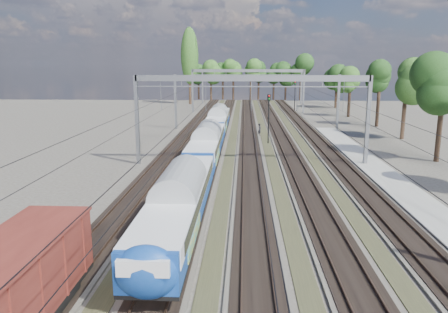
{
  "coord_description": "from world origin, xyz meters",
  "views": [
    {
      "loc": [
        -0.67,
        -13.35,
        10.09
      ],
      "look_at": [
        -2.27,
        20.83,
        2.8
      ],
      "focal_mm": 35.0,
      "sensor_mm": 36.0,
      "label": 1
    }
  ],
  "objects_px": {
    "signal_near": "(269,113)",
    "signal_far": "(295,92)",
    "emu_train": "(207,140)",
    "worker": "(260,130)"
  },
  "relations": [
    {
      "from": "worker",
      "to": "signal_far",
      "type": "distance_m",
      "value": 33.86
    },
    {
      "from": "worker",
      "to": "signal_near",
      "type": "bearing_deg",
      "value": -150.99
    },
    {
      "from": "emu_train",
      "to": "signal_near",
      "type": "distance_m",
      "value": 13.52
    },
    {
      "from": "signal_near",
      "to": "signal_far",
      "type": "height_order",
      "value": "signal_far"
    },
    {
      "from": "signal_near",
      "to": "worker",
      "type": "bearing_deg",
      "value": 120.08
    },
    {
      "from": "worker",
      "to": "signal_far",
      "type": "xyz_separation_m",
      "value": [
        8.56,
        32.6,
        3.23
      ]
    },
    {
      "from": "worker",
      "to": "signal_near",
      "type": "xyz_separation_m",
      "value": [
        0.88,
        -6.48,
        3.13
      ]
    },
    {
      "from": "worker",
      "to": "emu_train",
      "type": "bearing_deg",
      "value": -177.3
    },
    {
      "from": "emu_train",
      "to": "worker",
      "type": "distance_m",
      "value": 19.03
    },
    {
      "from": "signal_far",
      "to": "emu_train",
      "type": "bearing_deg",
      "value": -110.57
    }
  ]
}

